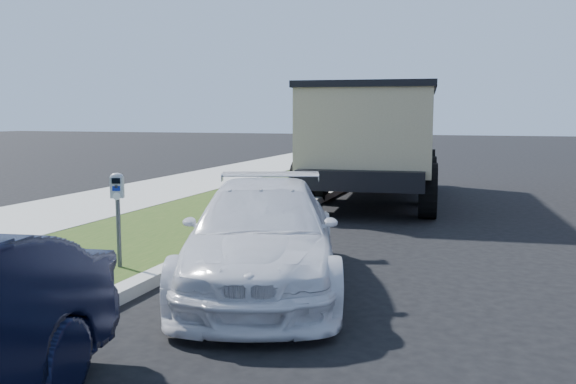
% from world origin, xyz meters
% --- Properties ---
extents(ground, '(120.00, 120.00, 0.00)m').
position_xyz_m(ground, '(0.00, 0.00, 0.00)').
color(ground, black).
rests_on(ground, ground).
extents(streetside, '(6.12, 50.00, 0.15)m').
position_xyz_m(streetside, '(-5.57, 2.00, 0.07)').
color(streetside, '#989890').
rests_on(streetside, ground).
extents(parking_meter, '(0.20, 0.17, 1.24)m').
position_xyz_m(parking_meter, '(-3.19, -0.54, 1.02)').
color(parking_meter, '#3F4247').
rests_on(parking_meter, ground).
extents(white_wagon, '(3.02, 4.71, 1.27)m').
position_xyz_m(white_wagon, '(-1.28, -0.29, 0.64)').
color(white_wagon, white).
rests_on(white_wagon, ground).
extents(dump_truck, '(3.59, 7.64, 2.90)m').
position_xyz_m(dump_truck, '(-1.46, 8.19, 1.63)').
color(dump_truck, black).
rests_on(dump_truck, ground).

